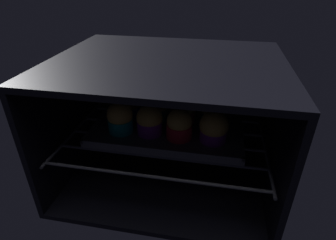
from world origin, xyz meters
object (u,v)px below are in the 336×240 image
(baking_tray, at_px, (168,129))
(muffin_row1_col1, at_px, (156,107))
(muffin_row0_col2, at_px, (179,125))
(muffin_row0_col3, at_px, (214,128))
(muffin_row1_col0, at_px, (130,104))
(muffin_row1_col3, at_px, (214,111))
(muffin_row0_col1, at_px, (150,121))
(muffin_row0_col0, at_px, (120,118))
(muffin_row1_col2, at_px, (184,111))

(baking_tray, distance_m, muffin_row1_col1, 0.08)
(muffin_row0_col2, relative_size, muffin_row0_col3, 1.00)
(muffin_row0_col2, xyz_separation_m, muffin_row1_col1, (-0.08, 0.09, 0.00))
(baking_tray, bearing_deg, muffin_row1_col0, 160.97)
(muffin_row1_col0, height_order, muffin_row1_col3, muffin_row1_col3)
(muffin_row0_col1, distance_m, muffin_row0_col3, 0.17)
(muffin_row0_col2, distance_m, muffin_row1_col0, 0.19)
(muffin_row0_col2, height_order, muffin_row1_col3, muffin_row1_col3)
(baking_tray, height_order, muffin_row0_col3, muffin_row0_col3)
(baking_tray, xyz_separation_m, muffin_row0_col3, (0.13, -0.04, 0.04))
(muffin_row1_col3, bearing_deg, muffin_row0_col3, -86.89)
(baking_tray, bearing_deg, muffin_row0_col0, -160.43)
(baking_tray, relative_size, muffin_row1_col3, 4.64)
(muffin_row0_col1, height_order, muffin_row1_col0, muffin_row1_col0)
(muffin_row0_col0, relative_size, muffin_row1_col1, 1.03)
(muffin_row0_col1, bearing_deg, muffin_row0_col2, -4.67)
(baking_tray, bearing_deg, muffin_row1_col2, 47.65)
(muffin_row1_col1, bearing_deg, muffin_row1_col3, 0.53)
(muffin_row0_col1, distance_m, muffin_row1_col3, 0.19)
(muffin_row0_col0, bearing_deg, muffin_row0_col3, 0.19)
(muffin_row1_col2, xyz_separation_m, muffin_row1_col3, (0.09, 0.00, 0.01))
(muffin_row1_col0, xyz_separation_m, muffin_row1_col1, (0.08, -0.00, -0.00))
(muffin_row0_col1, height_order, muffin_row0_col3, same)
(muffin_row0_col1, height_order, muffin_row1_col1, muffin_row1_col1)
(muffin_row0_col3, distance_m, muffin_row1_col3, 0.09)
(muffin_row0_col2, bearing_deg, muffin_row0_col1, 175.33)
(muffin_row1_col0, bearing_deg, muffin_row1_col1, -0.82)
(muffin_row0_col1, relative_size, muffin_row1_col1, 0.97)
(muffin_row0_col1, bearing_deg, muffin_row0_col0, -176.00)
(muffin_row1_col2, bearing_deg, muffin_row0_col2, -89.50)
(baking_tray, height_order, muffin_row1_col2, muffin_row1_col2)
(baking_tray, xyz_separation_m, muffin_row0_col1, (-0.04, -0.04, 0.04))
(muffin_row0_col3, xyz_separation_m, muffin_row1_col3, (-0.00, 0.09, 0.00))
(baking_tray, distance_m, muffin_row0_col0, 0.14)
(muffin_row0_col1, relative_size, muffin_row0_col3, 0.99)
(baking_tray, height_order, muffin_row0_col2, muffin_row0_col2)
(muffin_row0_col1, xyz_separation_m, muffin_row0_col3, (0.17, -0.00, 0.00))
(muffin_row0_col0, distance_m, muffin_row1_col2, 0.19)
(muffin_row0_col2, bearing_deg, muffin_row1_col3, 46.33)
(muffin_row1_col0, relative_size, muffin_row1_col2, 1.07)
(baking_tray, bearing_deg, muffin_row0_col3, -18.64)
(muffin_row0_col3, bearing_deg, muffin_row0_col0, -179.81)
(muffin_row0_col3, bearing_deg, muffin_row0_col1, 178.39)
(muffin_row1_col1, bearing_deg, muffin_row0_col1, -90.05)
(muffin_row0_col2, bearing_deg, muffin_row1_col0, 151.70)
(muffin_row0_col0, bearing_deg, muffin_row1_col3, 19.52)
(muffin_row0_col0, distance_m, muffin_row1_col1, 0.12)
(muffin_row0_col0, distance_m, muffin_row0_col3, 0.26)
(muffin_row1_col3, bearing_deg, muffin_row1_col0, -179.92)
(muffin_row0_col2, bearing_deg, baking_tray, 130.66)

